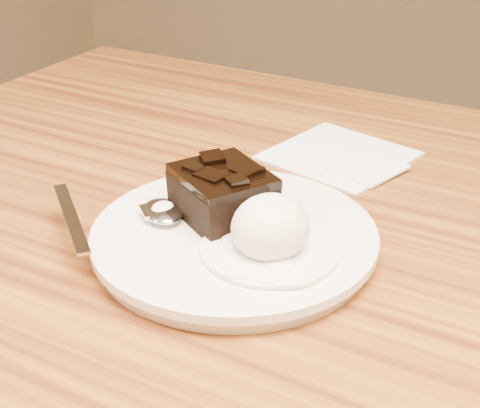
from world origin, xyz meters
The scene contains 8 objects.
plate centered at (-0.10, -0.04, 0.76)m, with size 0.24×0.24×0.02m, color white.
brownie centered at (-0.12, -0.03, 0.79)m, with size 0.08×0.07×0.04m, color black.
ice_cream_scoop centered at (-0.06, -0.06, 0.79)m, with size 0.06×0.07×0.05m, color white.
melt_puddle centered at (-0.06, -0.06, 0.77)m, with size 0.11×0.11×0.00m, color white.
spoon centered at (-0.17, -0.06, 0.78)m, with size 0.03×0.19×0.01m, color silver, non-canonical shape.
napkin centered at (-0.10, 0.18, 0.75)m, with size 0.13×0.13×0.01m, color white.
crumb_a centered at (-0.12, -0.04, 0.77)m, with size 0.01×0.01×0.00m, color black.
crumb_b centered at (-0.10, -0.02, 0.77)m, with size 0.01×0.01×0.00m, color black.
Camera 1 is at (0.16, -0.50, 1.07)m, focal length 54.01 mm.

